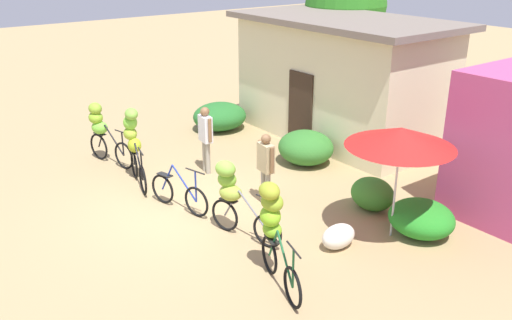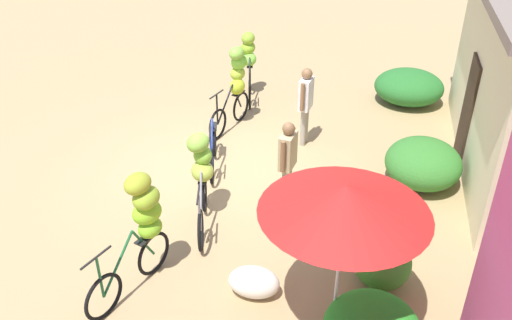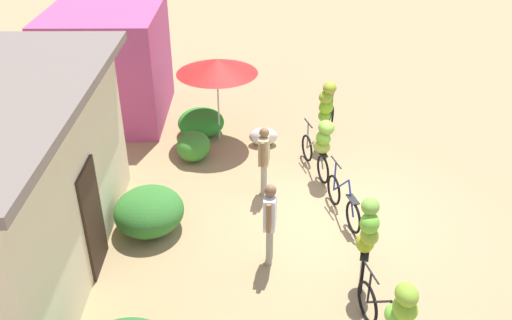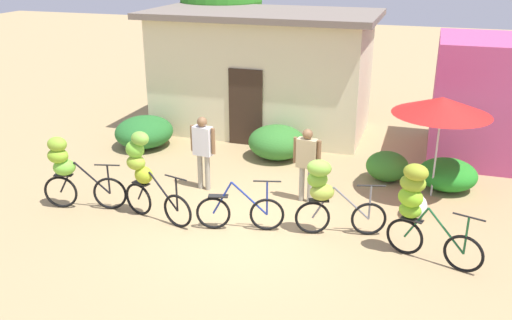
{
  "view_description": "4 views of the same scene",
  "coord_description": "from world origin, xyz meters",
  "px_view_note": "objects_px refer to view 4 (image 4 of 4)",
  "views": [
    {
      "loc": [
        8.89,
        -4.98,
        5.07
      ],
      "look_at": [
        1.08,
        0.9,
        1.2
      ],
      "focal_mm": 38.33,
      "sensor_mm": 36.0,
      "label": 1
    },
    {
      "loc": [
        8.14,
        2.61,
        5.29
      ],
      "look_at": [
        1.01,
        0.91,
        0.95
      ],
      "focal_mm": 37.72,
      "sensor_mm": 36.0,
      "label": 2
    },
    {
      "loc": [
        -9.0,
        1.62,
        6.51
      ],
      "look_at": [
        0.35,
        1.54,
        1.06
      ],
      "focal_mm": 38.43,
      "sensor_mm": 36.0,
      "label": 3
    },
    {
      "loc": [
        2.93,
        -8.66,
        4.84
      ],
      "look_at": [
        -0.18,
        1.07,
        0.9
      ],
      "focal_mm": 38.61,
      "sensor_mm": 36.0,
      "label": 4
    }
  ],
  "objects_px": {
    "shop_pink": "(503,100)",
    "bicycle_near_pile": "(143,169)",
    "tree_behind_building": "(221,2)",
    "bicycle_by_shop": "(326,190)",
    "bicycle_center_loaded": "(240,212)",
    "bicycle_leftmost": "(68,167)",
    "building_low": "(262,71)",
    "person_bystander": "(307,158)",
    "bicycle_rightmost": "(417,203)",
    "produce_sack": "(415,206)",
    "market_umbrella": "(442,106)",
    "person_vendor": "(203,146)"
  },
  "relations": [
    {
      "from": "shop_pink",
      "to": "bicycle_near_pile",
      "type": "xyz_separation_m",
      "value": [
        -6.64,
        -5.59,
        -0.46
      ]
    },
    {
      "from": "tree_behind_building",
      "to": "bicycle_by_shop",
      "type": "relative_size",
      "value": 2.88
    },
    {
      "from": "shop_pink",
      "to": "bicycle_center_loaded",
      "type": "relative_size",
      "value": 2.03
    },
    {
      "from": "tree_behind_building",
      "to": "bicycle_leftmost",
      "type": "bearing_deg",
      "value": -90.55
    },
    {
      "from": "building_low",
      "to": "person_bystander",
      "type": "distance_m",
      "value": 4.99
    },
    {
      "from": "bicycle_leftmost",
      "to": "bicycle_rightmost",
      "type": "distance_m",
      "value": 6.53
    },
    {
      "from": "building_low",
      "to": "person_bystander",
      "type": "relative_size",
      "value": 3.99
    },
    {
      "from": "bicycle_rightmost",
      "to": "person_bystander",
      "type": "distance_m",
      "value": 2.68
    },
    {
      "from": "bicycle_center_loaded",
      "to": "produce_sack",
      "type": "height_order",
      "value": "bicycle_center_loaded"
    },
    {
      "from": "market_umbrella",
      "to": "person_vendor",
      "type": "bearing_deg",
      "value": -166.5
    },
    {
      "from": "building_low",
      "to": "bicycle_leftmost",
      "type": "xyz_separation_m",
      "value": [
        -2.06,
        -6.11,
        -0.78
      ]
    },
    {
      "from": "produce_sack",
      "to": "bicycle_rightmost",
      "type": "bearing_deg",
      "value": -89.27
    },
    {
      "from": "bicycle_leftmost",
      "to": "bicycle_rightmost",
      "type": "relative_size",
      "value": 0.98
    },
    {
      "from": "market_umbrella",
      "to": "person_vendor",
      "type": "relative_size",
      "value": 1.32
    },
    {
      "from": "market_umbrella",
      "to": "bicycle_center_loaded",
      "type": "relative_size",
      "value": 1.34
    },
    {
      "from": "shop_pink",
      "to": "bicycle_rightmost",
      "type": "distance_m",
      "value": 5.8
    },
    {
      "from": "building_low",
      "to": "shop_pink",
      "type": "height_order",
      "value": "building_low"
    },
    {
      "from": "tree_behind_building",
      "to": "person_bystander",
      "type": "height_order",
      "value": "tree_behind_building"
    },
    {
      "from": "tree_behind_building",
      "to": "market_umbrella",
      "type": "xyz_separation_m",
      "value": [
        6.71,
        -5.4,
        -1.35
      ]
    },
    {
      "from": "tree_behind_building",
      "to": "produce_sack",
      "type": "relative_size",
      "value": 6.55
    },
    {
      "from": "shop_pink",
      "to": "bicycle_rightmost",
      "type": "height_order",
      "value": "shop_pink"
    },
    {
      "from": "market_umbrella",
      "to": "tree_behind_building",
      "type": "bearing_deg",
      "value": 141.16
    },
    {
      "from": "building_low",
      "to": "person_vendor",
      "type": "bearing_deg",
      "value": -89.06
    },
    {
      "from": "market_umbrella",
      "to": "bicycle_by_shop",
      "type": "distance_m",
      "value": 3.14
    },
    {
      "from": "bicycle_rightmost",
      "to": "person_vendor",
      "type": "relative_size",
      "value": 1.03
    },
    {
      "from": "market_umbrella",
      "to": "bicycle_center_loaded",
      "type": "distance_m",
      "value": 4.51
    },
    {
      "from": "building_low",
      "to": "tree_behind_building",
      "type": "relative_size",
      "value": 1.35
    },
    {
      "from": "bicycle_leftmost",
      "to": "bicycle_center_loaded",
      "type": "bearing_deg",
      "value": 2.99
    },
    {
      "from": "person_vendor",
      "to": "person_bystander",
      "type": "xyz_separation_m",
      "value": [
        2.21,
        0.05,
        -0.04
      ]
    },
    {
      "from": "market_umbrella",
      "to": "bicycle_center_loaded",
      "type": "xyz_separation_m",
      "value": [
        -3.31,
        -2.62,
        -1.59
      ]
    },
    {
      "from": "produce_sack",
      "to": "person_bystander",
      "type": "relative_size",
      "value": 0.45
    },
    {
      "from": "tree_behind_building",
      "to": "person_vendor",
      "type": "xyz_separation_m",
      "value": [
        2.05,
        -6.52,
        -2.31
      ]
    },
    {
      "from": "building_low",
      "to": "person_bystander",
      "type": "xyz_separation_m",
      "value": [
        2.28,
        -4.37,
        -0.72
      ]
    },
    {
      "from": "building_low",
      "to": "person_bystander",
      "type": "height_order",
      "value": "building_low"
    },
    {
      "from": "tree_behind_building",
      "to": "market_umbrella",
      "type": "distance_m",
      "value": 8.72
    },
    {
      "from": "produce_sack",
      "to": "person_vendor",
      "type": "height_order",
      "value": "person_vendor"
    },
    {
      "from": "shop_pink",
      "to": "building_low",
      "type": "bearing_deg",
      "value": 176.28
    },
    {
      "from": "tree_behind_building",
      "to": "market_umbrella",
      "type": "relative_size",
      "value": 2.16
    },
    {
      "from": "market_umbrella",
      "to": "bicycle_rightmost",
      "type": "xyz_separation_m",
      "value": [
        -0.26,
        -2.62,
        -0.95
      ]
    },
    {
      "from": "bicycle_leftmost",
      "to": "tree_behind_building",
      "type": "bearing_deg",
      "value": 89.45
    },
    {
      "from": "tree_behind_building",
      "to": "produce_sack",
      "type": "distance_m",
      "value": 9.64
    },
    {
      "from": "tree_behind_building",
      "to": "shop_pink",
      "type": "bearing_deg",
      "value": -17.01
    },
    {
      "from": "bicycle_leftmost",
      "to": "person_bystander",
      "type": "xyz_separation_m",
      "value": [
        4.34,
        1.73,
        0.06
      ]
    },
    {
      "from": "bicycle_by_shop",
      "to": "tree_behind_building",
      "type": "bearing_deg",
      "value": 122.34
    },
    {
      "from": "market_umbrella",
      "to": "building_low",
      "type": "bearing_deg",
      "value": 145.02
    },
    {
      "from": "bicycle_rightmost",
      "to": "market_umbrella",
      "type": "bearing_deg",
      "value": 84.22
    },
    {
      "from": "bicycle_near_pile",
      "to": "bicycle_by_shop",
      "type": "height_order",
      "value": "bicycle_near_pile"
    },
    {
      "from": "bicycle_rightmost",
      "to": "person_bystander",
      "type": "relative_size",
      "value": 1.07
    },
    {
      "from": "shop_pink",
      "to": "bicycle_center_loaded",
      "type": "xyz_separation_m",
      "value": [
        -4.76,
        -5.53,
        -1.09
      ]
    },
    {
      "from": "bicycle_by_shop",
      "to": "person_vendor",
      "type": "xyz_separation_m",
      "value": [
        -2.84,
        1.2,
        0.12
      ]
    }
  ]
}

